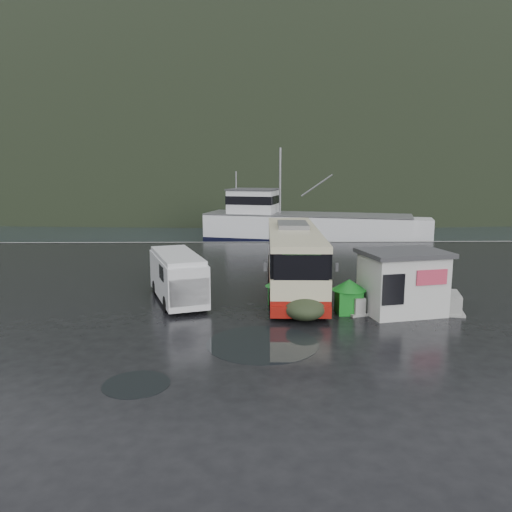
{
  "coord_description": "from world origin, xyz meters",
  "views": [
    {
      "loc": [
        0.05,
        -22.35,
        6.36
      ],
      "look_at": [
        0.58,
        3.76,
        1.7
      ],
      "focal_mm": 35.0,
      "sensor_mm": 36.0,
      "label": 1
    }
  ],
  "objects_px": {
    "ticket_kiosk": "(401,313)",
    "dome_tent": "(304,318)",
    "jersey_barrier_b": "(452,312)",
    "fishing_trawler": "(307,232)",
    "waste_bin_left": "(348,313)",
    "jersey_barrier_a": "(352,312)",
    "waste_bin_right": "(280,307)",
    "coach_bus": "(293,288)",
    "white_van": "(178,300)"
  },
  "relations": [
    {
      "from": "white_van",
      "to": "fishing_trawler",
      "type": "distance_m",
      "value": 27.71
    },
    {
      "from": "waste_bin_right",
      "to": "ticket_kiosk",
      "type": "distance_m",
      "value": 5.38
    },
    {
      "from": "coach_bus",
      "to": "fishing_trawler",
      "type": "distance_m",
      "value": 23.95
    },
    {
      "from": "white_van",
      "to": "waste_bin_right",
      "type": "xyz_separation_m",
      "value": [
        4.88,
        -1.19,
        0.0
      ]
    },
    {
      "from": "coach_bus",
      "to": "jersey_barrier_b",
      "type": "relative_size",
      "value": 6.99
    },
    {
      "from": "fishing_trawler",
      "to": "jersey_barrier_a",
      "type": "bearing_deg",
      "value": -77.26
    },
    {
      "from": "jersey_barrier_a",
      "to": "waste_bin_right",
      "type": "bearing_deg",
      "value": 163.63
    },
    {
      "from": "waste_bin_right",
      "to": "jersey_barrier_b",
      "type": "bearing_deg",
      "value": -7.57
    },
    {
      "from": "white_van",
      "to": "waste_bin_left",
      "type": "distance_m",
      "value": 8.13
    },
    {
      "from": "white_van",
      "to": "waste_bin_right",
      "type": "distance_m",
      "value": 5.02
    },
    {
      "from": "waste_bin_left",
      "to": "jersey_barrier_a",
      "type": "distance_m",
      "value": 0.23
    },
    {
      "from": "jersey_barrier_a",
      "to": "jersey_barrier_b",
      "type": "distance_m",
      "value": 4.47
    },
    {
      "from": "waste_bin_left",
      "to": "dome_tent",
      "type": "distance_m",
      "value": 2.16
    },
    {
      "from": "waste_bin_right",
      "to": "white_van",
      "type": "bearing_deg",
      "value": 166.27
    },
    {
      "from": "waste_bin_left",
      "to": "ticket_kiosk",
      "type": "distance_m",
      "value": 2.34
    },
    {
      "from": "coach_bus",
      "to": "jersey_barrier_b",
      "type": "xyz_separation_m",
      "value": [
        6.68,
        -4.59,
        0.0
      ]
    },
    {
      "from": "jersey_barrier_b",
      "to": "fishing_trawler",
      "type": "distance_m",
      "value": 28.44
    },
    {
      "from": "waste_bin_left",
      "to": "fishing_trawler",
      "type": "height_order",
      "value": "fishing_trawler"
    },
    {
      "from": "waste_bin_left",
      "to": "jersey_barrier_a",
      "type": "bearing_deg",
      "value": 37.22
    },
    {
      "from": "coach_bus",
      "to": "waste_bin_left",
      "type": "height_order",
      "value": "coach_bus"
    },
    {
      "from": "white_van",
      "to": "fishing_trawler",
      "type": "relative_size",
      "value": 0.24
    },
    {
      "from": "jersey_barrier_a",
      "to": "fishing_trawler",
      "type": "height_order",
      "value": "fishing_trawler"
    },
    {
      "from": "waste_bin_right",
      "to": "dome_tent",
      "type": "distance_m",
      "value": 1.96
    },
    {
      "from": "white_van",
      "to": "jersey_barrier_a",
      "type": "distance_m",
      "value": 8.27
    },
    {
      "from": "fishing_trawler",
      "to": "waste_bin_left",
      "type": "bearing_deg",
      "value": -77.62
    },
    {
      "from": "waste_bin_left",
      "to": "waste_bin_right",
      "type": "distance_m",
      "value": 3.12
    },
    {
      "from": "white_van",
      "to": "waste_bin_left",
      "type": "xyz_separation_m",
      "value": [
        7.82,
        -2.25,
        0.0
      ]
    },
    {
      "from": "waste_bin_left",
      "to": "waste_bin_right",
      "type": "height_order",
      "value": "waste_bin_left"
    },
    {
      "from": "waste_bin_right",
      "to": "dome_tent",
      "type": "relative_size",
      "value": 0.52
    },
    {
      "from": "jersey_barrier_b",
      "to": "jersey_barrier_a",
      "type": "bearing_deg",
      "value": 178.81
    },
    {
      "from": "fishing_trawler",
      "to": "waste_bin_right",
      "type": "bearing_deg",
      "value": -83.83
    },
    {
      "from": "waste_bin_left",
      "to": "jersey_barrier_b",
      "type": "xyz_separation_m",
      "value": [
        4.66,
        0.05,
        0.0
      ]
    },
    {
      "from": "white_van",
      "to": "dome_tent",
      "type": "distance_m",
      "value": 6.47
    },
    {
      "from": "dome_tent",
      "to": "jersey_barrier_b",
      "type": "height_order",
      "value": "dome_tent"
    },
    {
      "from": "waste_bin_left",
      "to": "fishing_trawler",
      "type": "distance_m",
      "value": 28.36
    },
    {
      "from": "waste_bin_left",
      "to": "jersey_barrier_b",
      "type": "distance_m",
      "value": 4.66
    },
    {
      "from": "ticket_kiosk",
      "to": "dome_tent",
      "type": "bearing_deg",
      "value": 177.0
    },
    {
      "from": "dome_tent",
      "to": "fishing_trawler",
      "type": "relative_size",
      "value": 0.11
    },
    {
      "from": "coach_bus",
      "to": "jersey_barrier_b",
      "type": "height_order",
      "value": "coach_bus"
    },
    {
      "from": "coach_bus",
      "to": "jersey_barrier_a",
      "type": "distance_m",
      "value": 5.01
    },
    {
      "from": "white_van",
      "to": "jersey_barrier_b",
      "type": "height_order",
      "value": "white_van"
    },
    {
      "from": "ticket_kiosk",
      "to": "waste_bin_left",
      "type": "bearing_deg",
      "value": 168.08
    },
    {
      "from": "white_van",
      "to": "waste_bin_right",
      "type": "relative_size",
      "value": 3.93
    },
    {
      "from": "fishing_trawler",
      "to": "jersey_barrier_b",
      "type": "bearing_deg",
      "value": -68.21
    },
    {
      "from": "coach_bus",
      "to": "fishing_trawler",
      "type": "xyz_separation_m",
      "value": [
        3.59,
        23.68,
        0.0
      ]
    },
    {
      "from": "coach_bus",
      "to": "jersey_barrier_a",
      "type": "relative_size",
      "value": 7.6
    },
    {
      "from": "jersey_barrier_a",
      "to": "fishing_trawler",
      "type": "xyz_separation_m",
      "value": [
        1.39,
        28.18,
        0.0
      ]
    },
    {
      "from": "ticket_kiosk",
      "to": "jersey_barrier_b",
      "type": "xyz_separation_m",
      "value": [
        2.32,
        0.04,
        0.0
      ]
    },
    {
      "from": "coach_bus",
      "to": "jersey_barrier_a",
      "type": "height_order",
      "value": "coach_bus"
    },
    {
      "from": "waste_bin_right",
      "to": "dome_tent",
      "type": "xyz_separation_m",
      "value": [
        0.89,
        -1.75,
        0.0
      ]
    }
  ]
}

